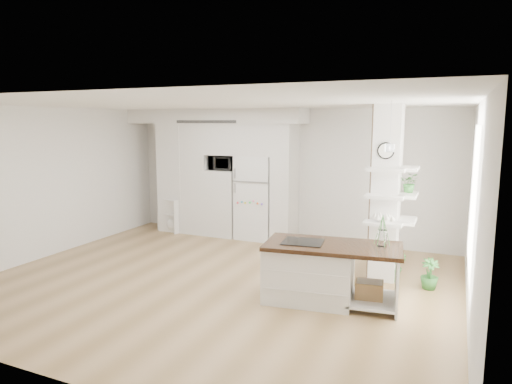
# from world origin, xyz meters

# --- Properties ---
(floor) EXTENTS (7.00, 6.00, 0.01)m
(floor) POSITION_xyz_m (0.00, 0.00, 0.00)
(floor) COLOR tan
(floor) RESTS_ON ground
(room) EXTENTS (7.04, 6.04, 2.72)m
(room) POSITION_xyz_m (0.00, 0.00, 1.86)
(room) COLOR white
(room) RESTS_ON ground
(cabinet_wall) EXTENTS (4.00, 0.71, 2.70)m
(cabinet_wall) POSITION_xyz_m (-1.45, 2.67, 1.51)
(cabinet_wall) COLOR white
(cabinet_wall) RESTS_ON floor
(refrigerator) EXTENTS (0.78, 0.69, 1.75)m
(refrigerator) POSITION_xyz_m (-0.53, 2.68, 0.88)
(refrigerator) COLOR white
(refrigerator) RESTS_ON floor
(column) EXTENTS (0.69, 0.90, 2.70)m
(column) POSITION_xyz_m (2.38, 1.13, 1.35)
(column) COLOR silver
(column) RESTS_ON floor
(window) EXTENTS (0.00, 2.40, 2.40)m
(window) POSITION_xyz_m (3.48, 0.30, 1.50)
(window) COLOR white
(window) RESTS_ON room
(pendant_light) EXTENTS (0.12, 0.12, 0.10)m
(pendant_light) POSITION_xyz_m (1.70, 0.15, 2.12)
(pendant_light) COLOR white
(pendant_light) RESTS_ON room
(kitchen_island) EXTENTS (1.91, 1.09, 1.38)m
(kitchen_island) POSITION_xyz_m (1.61, -0.09, 0.43)
(kitchen_island) COLOR white
(kitchen_island) RESTS_ON floor
(bookshelf) EXTENTS (0.71, 0.54, 0.74)m
(bookshelf) POSITION_xyz_m (-2.50, 2.49, 0.32)
(bookshelf) COLOR white
(bookshelf) RESTS_ON floor
(floor_plant_a) EXTENTS (0.27, 0.22, 0.48)m
(floor_plant_a) POSITION_xyz_m (2.51, 1.14, 0.24)
(floor_plant_a) COLOR #2F712D
(floor_plant_a) RESTS_ON floor
(floor_plant_b) EXTENTS (0.32, 0.32, 0.46)m
(floor_plant_b) POSITION_xyz_m (3.00, 1.00, 0.23)
(floor_plant_b) COLOR #2F712D
(floor_plant_b) RESTS_ON floor
(microwave) EXTENTS (0.54, 0.37, 0.30)m
(microwave) POSITION_xyz_m (-1.27, 2.62, 1.57)
(microwave) COLOR #2D2D2D
(microwave) RESTS_ON cabinet_wall
(shelf_plant) EXTENTS (0.27, 0.23, 0.30)m
(shelf_plant) POSITION_xyz_m (2.63, 1.30, 1.52)
(shelf_plant) COLOR #2F712D
(shelf_plant) RESTS_ON column
(decor_bowl) EXTENTS (0.22, 0.22, 0.05)m
(decor_bowl) POSITION_xyz_m (2.30, 0.90, 1.00)
(decor_bowl) COLOR white
(decor_bowl) RESTS_ON column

